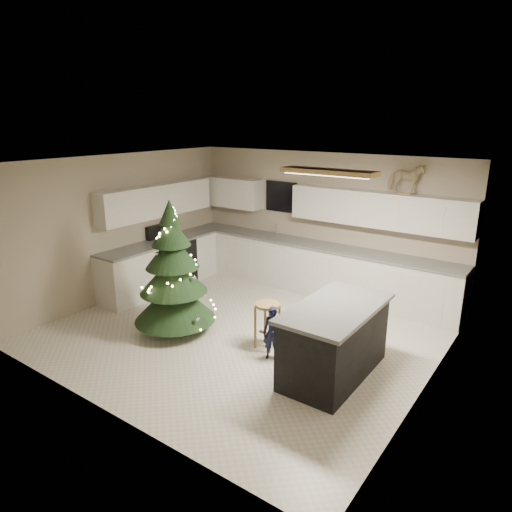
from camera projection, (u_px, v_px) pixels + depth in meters
name	position (u px, v px, depth m)	size (l,w,h in m)	color
ground_plane	(243.00, 332.00, 7.10)	(5.50, 5.50, 0.00)	beige
room_shell	(243.00, 222.00, 6.59)	(5.52, 5.02, 2.61)	#A59684
cabinetry	(257.00, 252.00, 8.67)	(5.50, 3.20, 2.00)	silver
island	(335.00, 340.00, 5.81)	(0.90, 1.70, 0.95)	black
bar_stool	(267.00, 314.00, 6.50)	(0.35, 0.35, 0.68)	olive
christmas_tree	(173.00, 279.00, 6.93)	(1.30, 1.25, 2.07)	#3F2816
toddler	(273.00, 333.00, 6.22)	(0.28, 0.18, 0.76)	black
rocking_horse	(406.00, 178.00, 7.38)	(0.61, 0.39, 0.50)	olive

